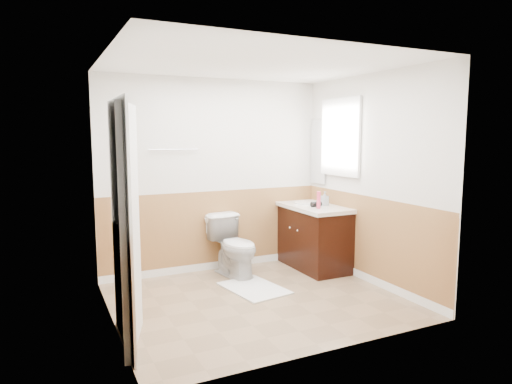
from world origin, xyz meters
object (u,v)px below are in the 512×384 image
bath_mat (254,288)px  lotion_bottle (319,200)px  toilet (235,246)px  soap_dispenser (325,198)px  vanity_cabinet (313,238)px

bath_mat → lotion_bottle: (1.00, 0.19, 0.95)m
toilet → bath_mat: bearing=-99.5°
bath_mat → soap_dispenser: soap_dispenser is taller
bath_mat → vanity_cabinet: size_ratio=0.73×
toilet → vanity_cabinet: size_ratio=0.70×
soap_dispenser → toilet: bearing=171.1°
bath_mat → lotion_bottle: 1.39m
soap_dispenser → vanity_cabinet: bearing=145.4°
toilet → bath_mat: size_ratio=0.96×
lotion_bottle → toilet: bearing=159.1°
toilet → soap_dispenser: (1.22, -0.19, 0.56)m
lotion_bottle → soap_dispenser: bearing=41.0°
toilet → lotion_bottle: lotion_bottle is taller
lotion_bottle → soap_dispenser: lotion_bottle is taller
vanity_cabinet → lotion_bottle: lotion_bottle is taller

